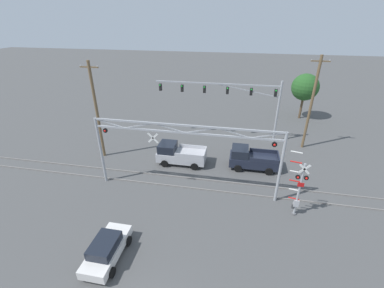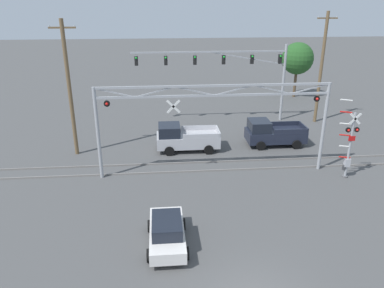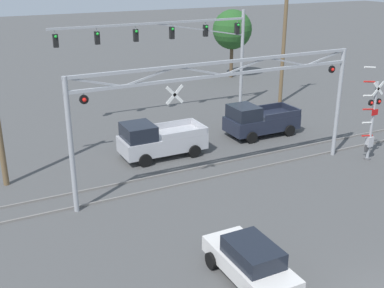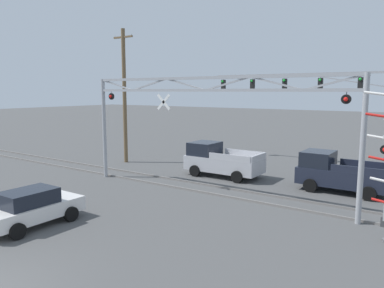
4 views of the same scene
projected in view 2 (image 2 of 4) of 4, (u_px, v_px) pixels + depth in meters
The scene contains 11 objects.
rail_track_near at pixel (212, 170), 25.40m from camera, with size 80.00×0.08×0.10m, color gray.
rail_track_far at pixel (209, 162), 26.73m from camera, with size 80.00×0.08×0.10m, color gray.
crossing_gantry at pixel (214, 109), 23.53m from camera, with size 14.87×0.27×6.01m.
crossing_signal_mast at pixel (349, 147), 23.80m from camera, with size 1.52×0.35×5.31m.
traffic_signal_span at pixel (238, 66), 33.84m from camera, with size 14.07×0.39×7.09m.
pickup_truck_lead at pixel (184, 138), 28.63m from camera, with size 4.76×2.31×2.06m.
pickup_truck_following at pixel (272, 133), 29.62m from camera, with size 4.58×2.31×2.06m.
sedan_waiting at pixel (167, 232), 17.59m from camera, with size 1.88×3.87×1.47m.
utility_pole_left at pixel (69, 88), 26.43m from camera, with size 1.80×0.28×9.73m.
utility_pole_right at pixel (321, 67), 33.68m from camera, with size 1.80×0.28×9.94m.
background_tree_beyond_span at pixel (298, 59), 42.81m from camera, with size 3.63×3.63×6.29m.
Camera 2 is at (-3.42, -10.98, 11.03)m, focal length 35.00 mm.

